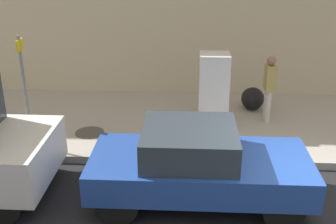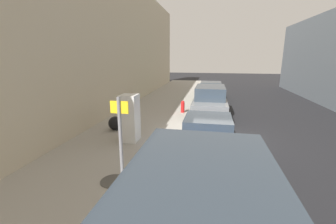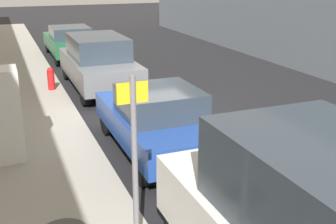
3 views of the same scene
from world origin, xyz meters
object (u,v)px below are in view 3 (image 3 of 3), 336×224
at_px(discarded_refrigerator, 5,115).
at_px(fire_hydrant, 51,78).
at_px(street_sign_post, 135,168).
at_px(parked_suv_gray, 98,62).
at_px(parked_hatchback_blue, 157,119).
at_px(parked_sedan_green, 70,41).

height_order(discarded_refrigerator, fire_hydrant, discarded_refrigerator).
relative_size(street_sign_post, parked_suv_gray, 0.55).
bearing_deg(parked_suv_gray, discarded_refrigerator, -120.40).
relative_size(fire_hydrant, parked_hatchback_blue, 0.18).
height_order(parked_suv_gray, parked_sedan_green, parked_suv_gray).
height_order(parked_hatchback_blue, parked_suv_gray, parked_suv_gray).
bearing_deg(parked_hatchback_blue, fire_hydrant, 106.24).
height_order(street_sign_post, parked_sedan_green, street_sign_post).
distance_m(parked_hatchback_blue, parked_suv_gray, 5.56).
relative_size(parked_suv_gray, parked_sedan_green, 1.01).
height_order(parked_hatchback_blue, parked_sedan_green, parked_hatchback_blue).
bearing_deg(parked_suv_gray, parked_hatchback_blue, -90.00).
xyz_separation_m(street_sign_post, fire_hydrant, (0.07, 9.08, -1.04)).
distance_m(discarded_refrigerator, fire_hydrant, 5.21).
bearing_deg(parked_suv_gray, parked_sedan_green, 90.00).
xyz_separation_m(discarded_refrigerator, street_sign_post, (1.37, -4.10, 0.49)).
relative_size(parked_hatchback_blue, parked_sedan_green, 0.87).
height_order(street_sign_post, parked_suv_gray, street_sign_post).
height_order(fire_hydrant, parked_sedan_green, parked_sedan_green).
distance_m(parked_suv_gray, parked_sedan_green, 5.69).
relative_size(fire_hydrant, parked_sedan_green, 0.16).
bearing_deg(discarded_refrigerator, parked_hatchback_blue, -7.99).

